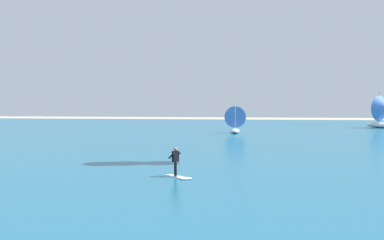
% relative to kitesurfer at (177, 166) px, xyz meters
% --- Properties ---
extents(ocean, '(160.00, 90.00, 0.10)m').
position_rel_kitesurfer_xyz_m(ocean, '(0.86, 32.77, -0.65)').
color(ocean, '#1E607F').
rests_on(ocean, ground).
extents(kitesurfer, '(1.79, 1.78, 1.67)m').
position_rel_kitesurfer_xyz_m(kitesurfer, '(0.00, 0.00, 0.00)').
color(kitesurfer, white).
rests_on(kitesurfer, ocean).
extents(sailboat_leading, '(4.89, 5.10, 5.68)m').
position_rel_kitesurfer_xyz_m(sailboat_leading, '(24.98, 48.10, 2.00)').
color(sailboat_leading, white).
rests_on(sailboat_leading, ocean).
extents(sailboat_heeled_over, '(2.89, 3.40, 3.96)m').
position_rel_kitesurfer_xyz_m(sailboat_heeled_over, '(2.32, 35.07, 1.21)').
color(sailboat_heeled_over, white).
rests_on(sailboat_heeled_over, ocean).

